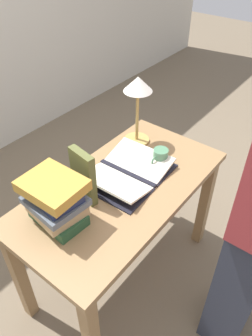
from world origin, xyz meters
name	(u,v)px	position (x,y,z in m)	size (l,w,h in m)	color
ground_plane	(123,271)	(0.00, 0.00, 0.00)	(12.00, 12.00, 0.00)	#70604C
reading_desk	(122,204)	(0.00, 0.00, 0.63)	(1.19, 0.61, 0.76)	#937047
open_book	(127,172)	(0.09, 0.03, 0.78)	(0.47, 0.38, 0.06)	black
book_stack_tall	(55,201)	(-0.36, 0.08, 0.89)	(0.23, 0.26, 0.24)	#234C2D
book_standing_upright	(83,176)	(-0.17, 0.09, 0.90)	(0.06, 0.15, 0.28)	brown
reading_lamp	(138,94)	(0.37, 0.18, 1.07)	(0.16, 0.16, 0.41)	tan
coffee_mug	(160,157)	(0.27, -0.05, 0.81)	(0.11, 0.08, 0.10)	#4C7F5B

